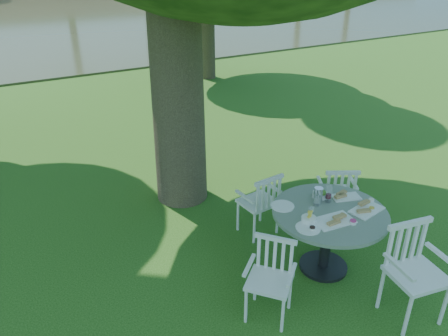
% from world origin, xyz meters
% --- Properties ---
extents(ground, '(140.00, 140.00, 0.00)m').
position_xyz_m(ground, '(0.00, 0.00, 0.00)').
color(ground, '#17410D').
rests_on(ground, ground).
extents(table, '(1.28, 1.28, 0.78)m').
position_xyz_m(table, '(0.56, -1.19, 0.61)').
color(table, black).
rests_on(table, ground).
extents(chair_ne, '(0.58, 0.57, 0.87)m').
position_xyz_m(chair_ne, '(1.30, -0.57, 0.51)').
color(chair_ne, white).
rests_on(chair_ne, ground).
extents(chair_nw, '(0.48, 0.46, 0.88)m').
position_xyz_m(chair_nw, '(0.30, -0.27, 0.52)').
color(chair_nw, white).
rests_on(chair_nw, ground).
extents(chair_sw, '(0.58, 0.58, 0.85)m').
position_xyz_m(chair_sw, '(-0.37, -1.43, 0.50)').
color(chair_sw, white).
rests_on(chair_sw, ground).
extents(chair_se, '(0.59, 0.56, 1.01)m').
position_xyz_m(chair_se, '(0.83, -2.10, 0.59)').
color(chair_se, white).
rests_on(chair_se, ground).
extents(tableware, '(1.13, 0.81, 0.20)m').
position_xyz_m(tableware, '(0.53, -1.13, 0.82)').
color(tableware, white).
rests_on(tableware, table).
extents(river, '(100.00, 28.00, 0.12)m').
position_xyz_m(river, '(0.00, 23.00, 0.00)').
color(river, '#363B22').
rests_on(river, ground).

